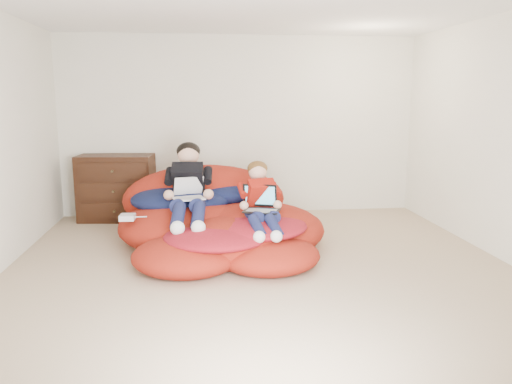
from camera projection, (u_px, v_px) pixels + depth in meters
name	position (u px, v px, depth m)	size (l,w,h in m)	color
room_shell	(262.00, 249.00, 4.82)	(5.10, 5.10, 2.77)	tan
dresser	(117.00, 188.00, 6.77)	(1.03, 0.61, 0.89)	#321A0E
beanbag_pile	(218.00, 222.00, 5.60)	(2.33, 2.33, 0.92)	#AA2113
cream_pillow	(167.00, 183.00, 6.12)	(0.40, 0.25, 0.25)	beige
older_boy	(189.00, 184.00, 5.48)	(0.39, 1.25, 0.81)	black
younger_boy	(260.00, 198.00, 5.23)	(0.36, 1.01, 0.67)	#A5190E
laptop_white	(189.00, 193.00, 5.41)	(0.37, 0.41, 0.22)	silver
laptop_black	(261.00, 204.00, 5.18)	(0.42, 0.42, 0.26)	black
power_adapter	(127.00, 217.00, 5.22)	(0.15, 0.15, 0.06)	silver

